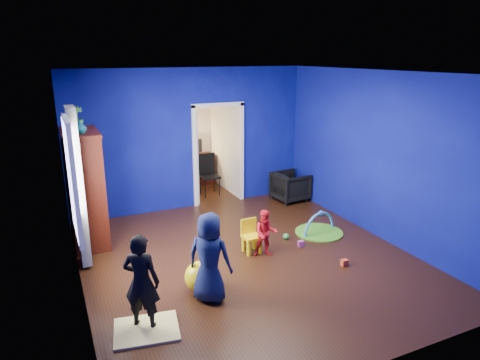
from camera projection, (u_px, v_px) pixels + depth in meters
name	position (u px, v px, depth m)	size (l,w,h in m)	color
floor	(248.00, 259.00, 6.84)	(5.00, 5.50, 0.01)	black
ceiling	(250.00, 73.00, 6.01)	(5.00, 5.50, 0.01)	white
wall_back	(191.00, 140.00, 8.82)	(5.00, 0.02, 2.90)	#0A0C72
wall_front	(376.00, 242.00, 4.03)	(5.00, 0.02, 2.90)	#0A0C72
wall_left	(72.00, 194.00, 5.43)	(0.02, 5.50, 2.90)	#0A0C72
wall_right	(378.00, 156.00, 7.43)	(0.02, 5.50, 2.90)	#0A0C72
alcove	(204.00, 139.00, 9.88)	(1.00, 1.75, 2.50)	silver
armchair	(290.00, 186.00, 9.50)	(0.68, 0.70, 0.64)	black
child_black	(141.00, 282.00, 4.99)	(0.44, 0.29, 1.20)	black
child_navy	(209.00, 257.00, 5.56)	(0.59, 0.39, 1.22)	#0E1333
toddler_red	(266.00, 233.00, 6.86)	(0.38, 0.29, 0.78)	#B61313
vase	(80.00, 127.00, 6.62)	(0.20, 0.20, 0.21)	#0C5560
potted_plant	(76.00, 118.00, 7.05)	(0.21, 0.21, 0.37)	#378C33
tv_armoire	(85.00, 188.00, 7.19)	(0.58, 1.14, 1.96)	#3C130A
crt_tv	(87.00, 186.00, 7.19)	(0.46, 0.70, 0.54)	silver
yellow_blanket	(147.00, 330.00, 5.07)	(0.75, 0.60, 0.03)	#F2E07A
hopper_ball	(200.00, 277.00, 5.87)	(0.43, 0.43, 0.43)	yellow
kid_chair	(252.00, 238.00, 7.01)	(0.28, 0.28, 0.50)	yellow
play_mat	(319.00, 232.00, 7.83)	(0.87, 0.87, 0.02)	green
toy_arch	(319.00, 232.00, 7.83)	(0.78, 0.78, 0.05)	#3F8CD8
window_left	(70.00, 179.00, 5.71)	(0.03, 0.95, 1.55)	white
curtain	(78.00, 188.00, 6.32)	(0.14, 0.42, 2.40)	slate
doorway	(218.00, 156.00, 9.18)	(1.16, 0.10, 2.10)	white
study_desk	(196.00, 169.00, 10.68)	(0.88, 0.44, 0.75)	#3D140A
desk_monitor	(194.00, 146.00, 10.62)	(0.40, 0.05, 0.32)	black
desk_lamp	(184.00, 148.00, 10.47)	(0.14, 0.14, 0.14)	#FFD88C
folding_chair	(210.00, 176.00, 9.82)	(0.40, 0.40, 0.92)	black
book_shelf	(193.00, 103.00, 10.31)	(0.88, 0.24, 0.04)	white
toy_0	(344.00, 263.00, 6.61)	(0.10, 0.08, 0.10)	#D34223
toy_1	(321.00, 213.00, 8.67)	(0.11, 0.11, 0.11)	blue
toy_2	(286.00, 236.00, 7.56)	(0.11, 0.11, 0.11)	green
toy_3	(301.00, 244.00, 7.27)	(0.10, 0.08, 0.10)	#BB4692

